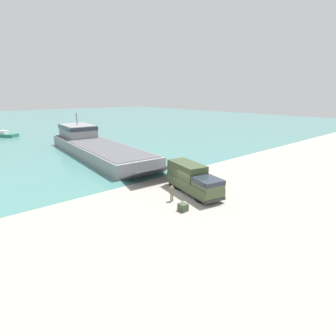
{
  "coord_description": "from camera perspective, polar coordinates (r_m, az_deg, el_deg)",
  "views": [
    {
      "loc": [
        -19.31,
        -19.74,
        10.68
      ],
      "look_at": [
        1.18,
        4.05,
        1.83
      ],
      "focal_mm": 28.0,
      "sensor_mm": 36.0,
      "label": 1
    }
  ],
  "objects": [
    {
      "name": "ground_plane",
      "position": [
        29.6,
        3.41,
        -5.43
      ],
      "size": [
        240.0,
        240.0,
        0.0
      ],
      "primitive_type": "plane",
      "color": "#9E998E"
    },
    {
      "name": "water_surface",
      "position": [
        118.04,
        -31.5,
        8.28
      ],
      "size": [
        240.0,
        180.0,
        0.01
      ],
      "primitive_type": "cube",
      "color": "#477F7A",
      "rests_on": "ground_plane"
    },
    {
      "name": "landing_craft",
      "position": [
        51.32,
        -16.0,
        4.96
      ],
      "size": [
        10.14,
        35.88,
        6.92
      ],
      "rotation": [
        0.0,
        0.0,
        -0.08
      ],
      "color": "gray",
      "rests_on": "ground_plane"
    },
    {
      "name": "military_truck",
      "position": [
        29.34,
        5.42,
        -2.37
      ],
      "size": [
        4.09,
        8.37,
        3.14
      ],
      "rotation": [
        0.0,
        0.0,
        -1.78
      ],
      "color": "#475638",
      "rests_on": "ground_plane"
    },
    {
      "name": "soldier_on_ramp",
      "position": [
        27.05,
        0.83,
        -5.25
      ],
      "size": [
        0.47,
        0.49,
        1.71
      ],
      "rotation": [
        0.0,
        0.0,
        0.69
      ],
      "color": "#6B664C",
      "rests_on": "ground_plane"
    },
    {
      "name": "moored_boat_a",
      "position": [
        80.69,
        -31.92,
        6.17
      ],
      "size": [
        5.7,
        6.3,
        1.64
      ],
      "rotation": [
        0.0,
        0.0,
        3.8
      ],
      "color": "#2D7060",
      "rests_on": "ground_plane"
    },
    {
      "name": "mooring_bollard",
      "position": [
        36.78,
        3.58,
        -0.54
      ],
      "size": [
        0.32,
        0.32,
        0.72
      ],
      "color": "#333338",
      "rests_on": "ground_plane"
    },
    {
      "name": "cargo_crate",
      "position": [
        25.16,
        3.28,
        -8.5
      ],
      "size": [
        0.73,
        0.87,
        0.71
      ],
      "primitive_type": "cube",
      "rotation": [
        0.0,
        0.0,
        0.02
      ],
      "color": "#3D4C33",
      "rests_on": "ground_plane"
    }
  ]
}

